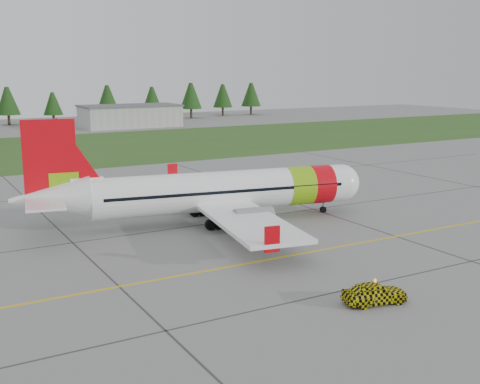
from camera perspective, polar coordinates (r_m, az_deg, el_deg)
ground at (r=42.14m, az=12.32°, el=-8.54°), size 320.00×320.00×0.00m
aircraft at (r=56.92m, az=-2.27°, el=0.03°), size 33.43×31.21×10.19m
follow_me_car at (r=38.22m, az=12.73°, el=-7.41°), size 1.71×1.91×4.09m
grass_strip at (r=115.23m, az=-16.05°, el=3.95°), size 320.00×50.00×0.03m
taxi_guideline at (r=48.02m, az=5.92°, el=-5.81°), size 120.00×0.25×0.02m
hangar_east at (r=156.46m, az=-10.36°, el=7.04°), size 24.00×12.00×5.20m
treeline at (r=169.55m, az=-20.76°, el=7.63°), size 160.00×8.00×10.00m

